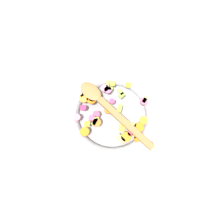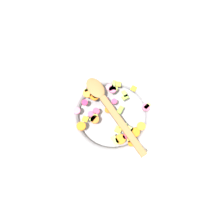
% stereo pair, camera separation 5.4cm
% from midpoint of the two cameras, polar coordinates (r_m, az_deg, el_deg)
% --- Properties ---
extents(ground_plane, '(4.00, 4.00, 0.00)m').
position_cam_midpoint_polar(ground_plane, '(0.82, 1.87, -1.39)').
color(ground_plane, beige).
extents(skillet, '(0.35, 0.35, 0.05)m').
position_cam_midpoint_polar(skillet, '(0.80, 1.92, -0.87)').
color(skillet, gray).
rests_on(skillet, ground_plane).
extents(chopped_vegetables, '(0.27, 0.25, 0.01)m').
position_cam_midpoint_polar(chopped_vegetables, '(0.78, 1.10, 0.70)').
color(chopped_vegetables, orange).
rests_on(chopped_vegetables, skillet).
extents(wooden_spoon, '(0.32, 0.20, 0.01)m').
position_cam_midpoint_polar(wooden_spoon, '(0.77, 1.24, 1.21)').
color(wooden_spoon, olive).
rests_on(wooden_spoon, chopped_vegetables).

